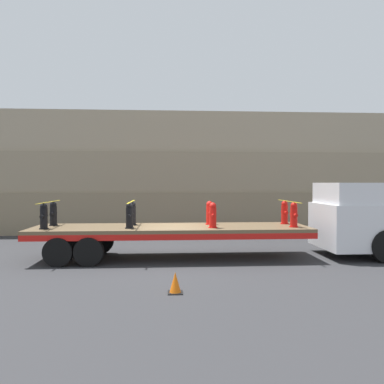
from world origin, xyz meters
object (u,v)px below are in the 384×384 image
object	(u,v)px
fire_hydrant_red_far_3	(285,213)
fire_hydrant_black_far_0	(53,214)
fire_hydrant_red_far_2	(209,213)
fire_hydrant_red_near_3	(294,215)
fire_hydrant_black_near_1	(130,216)
traffic_cone	(175,283)
flatbed_trailer	(149,233)
truck_cab	(357,219)
fire_hydrant_black_far_1	(132,213)
fire_hydrant_red_near_2	(213,215)
fire_hydrant_black_near_0	(44,216)

from	to	relation	value
fire_hydrant_red_far_3	fire_hydrant_black_far_0	bearing A→B (deg)	180.00
fire_hydrant_red_far_2	fire_hydrant_red_near_3	distance (m)	3.07
fire_hydrant_black_near_1	fire_hydrant_red_far_2	distance (m)	3.07
fire_hydrant_red_far_2	traffic_cone	size ratio (longest dim) A/B	1.69
fire_hydrant_red_near_3	fire_hydrant_red_far_3	bearing A→B (deg)	90.00
traffic_cone	flatbed_trailer	bearing A→B (deg)	101.54
truck_cab	fire_hydrant_red_far_3	xyz separation A→B (m)	(-2.60, 0.53, 0.20)
fire_hydrant_black_far_0	fire_hydrant_black_far_1	world-z (taller)	same
fire_hydrant_black_far_0	fire_hydrant_red_far_2	xyz separation A→B (m)	(5.77, 0.00, 0.00)
fire_hydrant_black_far_1	fire_hydrant_red_far_2	distance (m)	2.89
fire_hydrant_red_near_2	fire_hydrant_black_near_1	bearing A→B (deg)	180.00
fire_hydrant_black_near_1	traffic_cone	size ratio (longest dim) A/B	1.69
fire_hydrant_black_near_1	traffic_cone	distance (m)	4.26
flatbed_trailer	fire_hydrant_red_near_3	size ratio (longest dim) A/B	11.15
fire_hydrant_black_far_1	traffic_cone	world-z (taller)	fire_hydrant_black_far_1
fire_hydrant_black_near_0	fire_hydrant_red_far_2	bearing A→B (deg)	10.38
truck_cab	fire_hydrant_black_near_0	distance (m)	11.27
fire_hydrant_black_far_1	fire_hydrant_red_far_3	distance (m)	5.77
fire_hydrant_black_far_0	fire_hydrant_red_near_3	bearing A→B (deg)	-6.96
fire_hydrant_black_near_1	fire_hydrant_red_far_2	world-z (taller)	same
fire_hydrant_black_far_0	fire_hydrant_black_near_1	world-z (taller)	same
flatbed_trailer	fire_hydrant_red_near_3	bearing A→B (deg)	-5.87
fire_hydrant_black_far_0	fire_hydrant_black_near_1	distance (m)	3.07
truck_cab	fire_hydrant_black_far_0	bearing A→B (deg)	177.31
flatbed_trailer	fire_hydrant_black_near_0	distance (m)	3.62
truck_cab	fire_hydrant_black_near_1	size ratio (longest dim) A/B	3.09
truck_cab	fire_hydrant_red_near_3	world-z (taller)	truck_cab
flatbed_trailer	fire_hydrant_red_near_3	distance (m)	5.21
truck_cab	flatbed_trailer	size ratio (longest dim) A/B	0.28
flatbed_trailer	fire_hydrant_black_far_0	distance (m)	3.62
truck_cab	fire_hydrant_black_near_0	xyz separation A→B (m)	(-11.26, -0.53, 0.20)
flatbed_trailer	fire_hydrant_red_far_2	distance (m)	2.41
truck_cab	fire_hydrant_red_near_2	bearing A→B (deg)	-174.49
truck_cab	fire_hydrant_red_far_2	bearing A→B (deg)	174.49
truck_cab	flatbed_trailer	bearing A→B (deg)	180.00
fire_hydrant_black_far_0	fire_hydrant_red_near_2	bearing A→B (deg)	-10.38
truck_cab	fire_hydrant_red_near_3	xyz separation A→B (m)	(-2.60, -0.53, 0.20)
fire_hydrant_red_far_2	fire_hydrant_red_far_3	xyz separation A→B (m)	(2.89, 0.00, 0.00)
fire_hydrant_black_far_1	fire_hydrant_black_near_1	bearing A→B (deg)	-90.00
fire_hydrant_red_far_3	fire_hydrant_red_near_2	bearing A→B (deg)	-159.88
fire_hydrant_black_near_0	fire_hydrant_red_near_3	world-z (taller)	same
fire_hydrant_black_near_1	fire_hydrant_black_far_1	xyz separation A→B (m)	(0.00, 1.06, 0.00)
flatbed_trailer	fire_hydrant_red_near_2	distance (m)	2.41
truck_cab	traffic_cone	bearing A→B (deg)	-148.04
truck_cab	fire_hydrant_red_far_3	distance (m)	2.66
flatbed_trailer	fire_hydrant_black_far_1	distance (m)	1.06
fire_hydrant_black_near_0	fire_hydrant_red_near_2	size ratio (longest dim) A/B	1.00
fire_hydrant_red_near_2	fire_hydrant_red_near_3	distance (m)	2.89
flatbed_trailer	fire_hydrant_red_near_2	bearing A→B (deg)	-13.18
fire_hydrant_black_far_1	fire_hydrant_red_far_3	xyz separation A→B (m)	(5.77, 0.00, 0.00)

